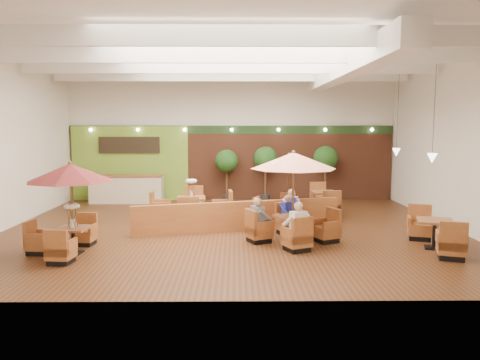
{
  "coord_description": "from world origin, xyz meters",
  "views": [
    {
      "loc": [
        0.15,
        -14.33,
        3.24
      ],
      "look_at": [
        0.3,
        0.5,
        1.5
      ],
      "focal_mm": 35.0,
      "sensor_mm": 36.0,
      "label": 1
    }
  ],
  "objects_px": {
    "service_counter": "(127,189)",
    "topiary_1": "(266,161)",
    "topiary_0": "(227,163)",
    "diner_3": "(292,205)",
    "table_1": "(293,180)",
    "diner_2": "(259,215)",
    "table_4": "(434,235)",
    "table_0": "(69,188)",
    "table_5": "(324,202)",
    "topiary_2": "(326,160)",
    "diner_0": "(297,222)",
    "table_3": "(191,208)",
    "diner_1": "(289,210)",
    "booth_divider": "(239,216)",
    "diner_4": "(292,204)",
    "table_2": "(287,172)"
  },
  "relations": [
    {
      "from": "service_counter",
      "to": "booth_divider",
      "type": "relative_size",
      "value": 0.46
    },
    {
      "from": "table_3",
      "to": "topiary_2",
      "type": "distance_m",
      "value": 6.78
    },
    {
      "from": "table_0",
      "to": "diner_1",
      "type": "height_order",
      "value": "table_0"
    },
    {
      "from": "table_4",
      "to": "topiary_1",
      "type": "xyz_separation_m",
      "value": [
        -3.97,
        7.61,
        1.38
      ]
    },
    {
      "from": "topiary_1",
      "to": "diner_1",
      "type": "xyz_separation_m",
      "value": [
        0.31,
        -5.95,
        -1.02
      ]
    },
    {
      "from": "topiary_2",
      "to": "diner_3",
      "type": "bearing_deg",
      "value": -111.69
    },
    {
      "from": "table_1",
      "to": "diner_2",
      "type": "bearing_deg",
      "value": 155.01
    },
    {
      "from": "table_1",
      "to": "diner_4",
      "type": "height_order",
      "value": "table_1"
    },
    {
      "from": "table_0",
      "to": "diner_3",
      "type": "relative_size",
      "value": 2.99
    },
    {
      "from": "table_0",
      "to": "diner_2",
      "type": "relative_size",
      "value": 2.94
    },
    {
      "from": "table_5",
      "to": "table_3",
      "type": "bearing_deg",
      "value": -166.78
    },
    {
      "from": "table_0",
      "to": "topiary_0",
      "type": "xyz_separation_m",
      "value": [
        3.79,
        8.02,
        -0.03
      ]
    },
    {
      "from": "table_0",
      "to": "table_4",
      "type": "distance_m",
      "value": 9.51
    },
    {
      "from": "table_2",
      "to": "diner_0",
      "type": "distance_m",
      "value": 3.69
    },
    {
      "from": "table_0",
      "to": "diner_2",
      "type": "bearing_deg",
      "value": 18.74
    },
    {
      "from": "table_0",
      "to": "table_5",
      "type": "distance_m",
      "value": 9.47
    },
    {
      "from": "table_0",
      "to": "topiary_2",
      "type": "distance_m",
      "value": 11.3
    },
    {
      "from": "table_0",
      "to": "table_4",
      "type": "bearing_deg",
      "value": 8.01
    },
    {
      "from": "table_1",
      "to": "topiary_2",
      "type": "height_order",
      "value": "table_1"
    },
    {
      "from": "booth_divider",
      "to": "diner_0",
      "type": "xyz_separation_m",
      "value": [
        1.48,
        -2.38,
        0.32
      ]
    },
    {
      "from": "service_counter",
      "to": "diner_4",
      "type": "height_order",
      "value": "diner_4"
    },
    {
      "from": "diner_2",
      "to": "diner_4",
      "type": "bearing_deg",
      "value": 115.94
    },
    {
      "from": "service_counter",
      "to": "diner_3",
      "type": "distance_m",
      "value": 8.01
    },
    {
      "from": "service_counter",
      "to": "table_2",
      "type": "distance_m",
      "value": 7.55
    },
    {
      "from": "table_1",
      "to": "diner_0",
      "type": "bearing_deg",
      "value": -114.99
    },
    {
      "from": "table_0",
      "to": "topiary_1",
      "type": "relative_size",
      "value": 1.0
    },
    {
      "from": "table_4",
      "to": "topiary_2",
      "type": "bearing_deg",
      "value": 118.49
    },
    {
      "from": "table_3",
      "to": "diner_0",
      "type": "relative_size",
      "value": 3.34
    },
    {
      "from": "diner_1",
      "to": "diner_4",
      "type": "relative_size",
      "value": 0.91
    },
    {
      "from": "table_4",
      "to": "diner_1",
      "type": "xyz_separation_m",
      "value": [
        -3.66,
        1.66,
        0.36
      ]
    },
    {
      "from": "table_1",
      "to": "table_5",
      "type": "height_order",
      "value": "table_1"
    },
    {
      "from": "booth_divider",
      "to": "table_0",
      "type": "height_order",
      "value": "table_0"
    },
    {
      "from": "table_4",
      "to": "diner_3",
      "type": "xyz_separation_m",
      "value": [
        -3.47,
        2.51,
        0.38
      ]
    },
    {
      "from": "booth_divider",
      "to": "service_counter",
      "type": "bearing_deg",
      "value": 117.07
    },
    {
      "from": "service_counter",
      "to": "topiary_2",
      "type": "distance_m",
      "value": 8.45
    },
    {
      "from": "topiary_1",
      "to": "topiary_2",
      "type": "bearing_deg",
      "value": -0.0
    },
    {
      "from": "service_counter",
      "to": "topiary_1",
      "type": "xyz_separation_m",
      "value": [
        5.83,
        0.2,
        1.17
      ]
    },
    {
      "from": "service_counter",
      "to": "table_5",
      "type": "distance_m",
      "value": 8.18
    },
    {
      "from": "table_3",
      "to": "topiary_0",
      "type": "relative_size",
      "value": 1.27
    },
    {
      "from": "diner_1",
      "to": "diner_3",
      "type": "xyz_separation_m",
      "value": [
        0.19,
        0.85,
        0.02
      ]
    },
    {
      "from": "topiary_1",
      "to": "topiary_2",
      "type": "height_order",
      "value": "topiary_2"
    },
    {
      "from": "table_1",
      "to": "diner_2",
      "type": "xyz_separation_m",
      "value": [
        -0.93,
        0.0,
        -0.99
      ]
    },
    {
      "from": "booth_divider",
      "to": "table_5",
      "type": "height_order",
      "value": "table_5"
    },
    {
      "from": "diner_0",
      "to": "table_5",
      "type": "bearing_deg",
      "value": 43.17
    },
    {
      "from": "diner_2",
      "to": "service_counter",
      "type": "bearing_deg",
      "value": -173.96
    },
    {
      "from": "diner_2",
      "to": "diner_0",
      "type": "bearing_deg",
      "value": 13.14
    },
    {
      "from": "topiary_0",
      "to": "topiary_2",
      "type": "relative_size",
      "value": 0.93
    },
    {
      "from": "table_0",
      "to": "diner_4",
      "type": "bearing_deg",
      "value": 31.66
    },
    {
      "from": "table_1",
      "to": "topiary_0",
      "type": "xyz_separation_m",
      "value": [
        -1.95,
        6.89,
        -0.09
      ]
    },
    {
      "from": "topiary_0",
      "to": "diner_3",
      "type": "xyz_separation_m",
      "value": [
        2.14,
        -5.11,
        -0.9
      ]
    }
  ]
}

